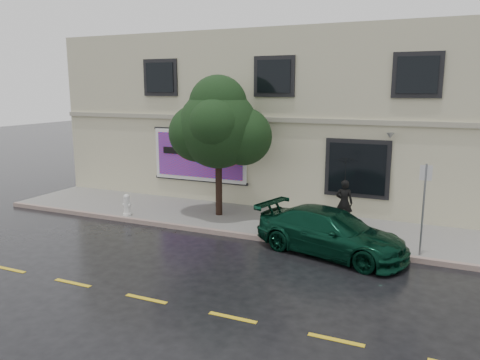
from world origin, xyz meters
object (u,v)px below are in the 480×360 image
at_px(pedestrian, 344,203).
at_px(street_tree, 218,129).
at_px(fire_hydrant, 127,205).
at_px(car, 331,232).

relative_size(pedestrian, street_tree, 0.34).
distance_m(street_tree, fire_hydrant, 4.41).
bearing_deg(street_tree, fire_hydrant, -154.78).
distance_m(pedestrian, street_tree, 5.13).
xyz_separation_m(car, street_tree, (-4.66, 2.05, 2.69)).
bearing_deg(pedestrian, car, 91.37).
xyz_separation_m(street_tree, fire_hydrant, (-3.08, -1.45, -2.81)).
xyz_separation_m(car, pedestrian, (-0.15, 2.56, 0.29)).
bearing_deg(car, street_tree, 81.56).
relative_size(pedestrian, fire_hydrant, 1.98).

